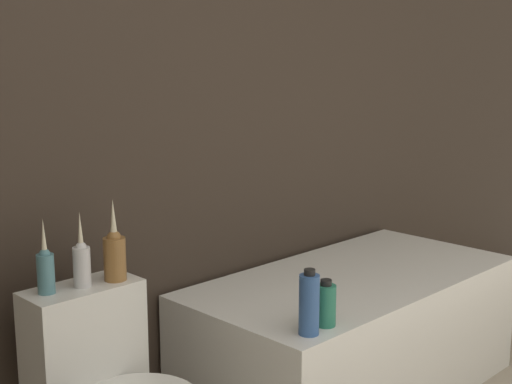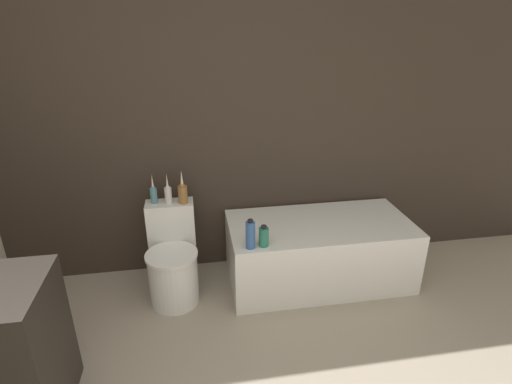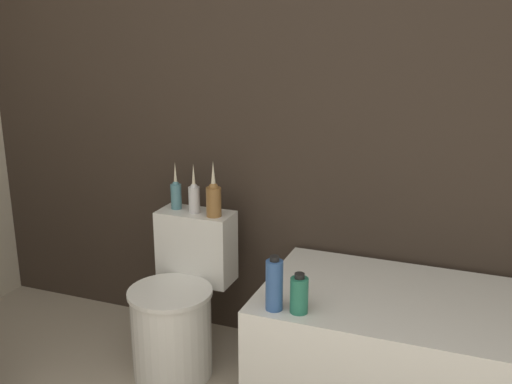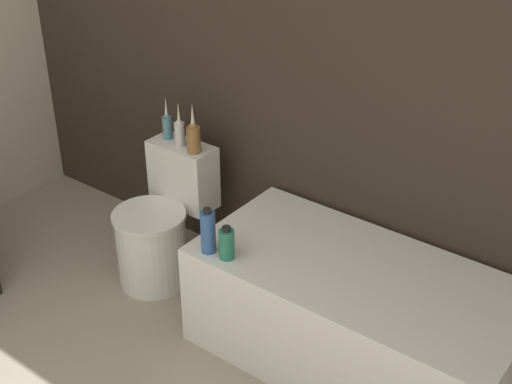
{
  "view_description": "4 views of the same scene",
  "coord_description": "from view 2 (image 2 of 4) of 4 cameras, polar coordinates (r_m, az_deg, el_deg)",
  "views": [
    {
      "loc": [
        -1.45,
        0.15,
        1.43
      ],
      "look_at": [
        0.17,
        1.79,
        0.98
      ],
      "focal_mm": 50.0,
      "sensor_mm": 36.0,
      "label": 1
    },
    {
      "loc": [
        -0.15,
        -0.83,
        1.99
      ],
      "look_at": [
        0.27,
        1.62,
        0.94
      ],
      "focal_mm": 28.0,
      "sensor_mm": 36.0,
      "label": 2
    },
    {
      "loc": [
        0.92,
        -0.39,
        1.62
      ],
      "look_at": [
        0.07,
        1.79,
        0.93
      ],
      "focal_mm": 42.0,
      "sensor_mm": 36.0,
      "label": 3
    },
    {
      "loc": [
        1.99,
        -0.39,
        2.36
      ],
      "look_at": [
        0.33,
        1.8,
        0.77
      ],
      "focal_mm": 50.0,
      "sensor_mm": 36.0,
      "label": 4
    }
  ],
  "objects": [
    {
      "name": "wall_back_tiled",
      "position": [
        3.2,
        -6.9,
        10.34
      ],
      "size": [
        6.4,
        0.06,
        2.6
      ],
      "color": "#332821",
      "rests_on": "ground_plane"
    },
    {
      "name": "bathtub",
      "position": [
        3.36,
        8.93,
        -8.27
      ],
      "size": [
        1.46,
        0.73,
        0.52
      ],
      "color": "white",
      "rests_on": "ground"
    },
    {
      "name": "toilet",
      "position": [
        3.17,
        -11.8,
        -9.71
      ],
      "size": [
        0.39,
        0.56,
        0.72
      ],
      "color": "white",
      "rests_on": "ground"
    },
    {
      "name": "vase_gold",
      "position": [
        3.14,
        -14.43,
        -0.22
      ],
      "size": [
        0.05,
        0.05,
        0.23
      ],
      "color": "teal",
      "rests_on": "toilet"
    },
    {
      "name": "vase_silver",
      "position": [
        3.11,
        -12.45,
        -0.2
      ],
      "size": [
        0.05,
        0.05,
        0.24
      ],
      "color": "silver",
      "rests_on": "toilet"
    },
    {
      "name": "vase_bronze",
      "position": [
        3.09,
        -10.43,
        -0.03
      ],
      "size": [
        0.07,
        0.07,
        0.26
      ],
      "color": "olive",
      "rests_on": "toilet"
    },
    {
      "name": "shampoo_bottle_tall",
      "position": [
        2.8,
        -0.81,
        -6.12
      ],
      "size": [
        0.07,
        0.07,
        0.22
      ],
      "color": "#335999",
      "rests_on": "bathtub"
    },
    {
      "name": "shampoo_bottle_short",
      "position": [
        2.84,
        1.11,
        -6.38
      ],
      "size": [
        0.07,
        0.07,
        0.16
      ],
      "color": "#267259",
      "rests_on": "bathtub"
    }
  ]
}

